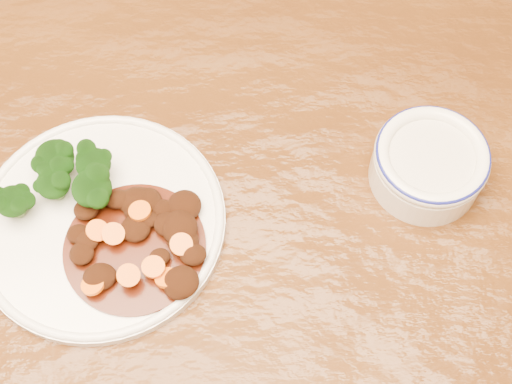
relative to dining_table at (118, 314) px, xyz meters
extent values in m
cube|color=#4F2A0D|center=(0.00, 0.00, 0.06)|extent=(1.58, 1.04, 0.04)
cylinder|color=white|center=(0.00, 0.06, 0.08)|extent=(0.23, 0.23, 0.01)
torus|color=white|center=(0.00, 0.06, 0.09)|extent=(0.23, 0.23, 0.01)
cylinder|color=#719F52|center=(-0.07, 0.08, 0.10)|extent=(0.01, 0.01, 0.01)
ellipsoid|color=black|center=(-0.07, 0.08, 0.11)|extent=(0.03, 0.03, 0.02)
cylinder|color=#719F52|center=(-0.04, 0.12, 0.10)|extent=(0.01, 0.01, 0.01)
ellipsoid|color=black|center=(-0.04, 0.12, 0.12)|extent=(0.04, 0.04, 0.03)
cylinder|color=#719F52|center=(0.00, 0.08, 0.10)|extent=(0.01, 0.01, 0.01)
ellipsoid|color=black|center=(0.00, 0.08, 0.12)|extent=(0.04, 0.04, 0.03)
cylinder|color=#719F52|center=(-0.04, 0.09, 0.10)|extent=(0.01, 0.01, 0.01)
ellipsoid|color=black|center=(-0.04, 0.09, 0.11)|extent=(0.03, 0.03, 0.02)
cylinder|color=#719F52|center=(0.00, 0.11, 0.10)|extent=(0.01, 0.01, 0.01)
ellipsoid|color=black|center=(0.00, 0.11, 0.11)|extent=(0.03, 0.03, 0.03)
cylinder|color=#421207|center=(0.03, 0.03, 0.09)|extent=(0.13, 0.13, 0.00)
ellipsoid|color=black|center=(0.06, 0.04, 0.10)|extent=(0.02, 0.02, 0.01)
ellipsoid|color=black|center=(0.07, 0.04, 0.10)|extent=(0.02, 0.02, 0.01)
ellipsoid|color=black|center=(-0.02, 0.04, 0.10)|extent=(0.02, 0.02, 0.01)
ellipsoid|color=black|center=(-0.01, 0.07, 0.10)|extent=(0.02, 0.02, 0.01)
ellipsoid|color=black|center=(-0.01, 0.04, 0.10)|extent=(0.02, 0.02, 0.01)
ellipsoid|color=black|center=(0.08, 0.04, 0.10)|extent=(0.02, 0.02, 0.01)
ellipsoid|color=black|center=(0.07, -0.02, 0.10)|extent=(0.03, 0.02, 0.01)
ellipsoid|color=black|center=(0.02, 0.07, 0.10)|extent=(0.02, 0.02, 0.01)
ellipsoid|color=black|center=(0.04, 0.07, 0.10)|extent=(0.03, 0.03, 0.02)
ellipsoid|color=black|center=(0.04, 0.05, 0.10)|extent=(0.02, 0.02, 0.01)
ellipsoid|color=black|center=(0.06, 0.06, 0.10)|extent=(0.02, 0.02, 0.01)
ellipsoid|color=black|center=(0.08, 0.03, 0.10)|extent=(0.03, 0.02, 0.01)
ellipsoid|color=black|center=(0.07, 0.03, 0.10)|extent=(0.02, 0.02, 0.01)
ellipsoid|color=black|center=(0.05, 0.01, 0.10)|extent=(0.02, 0.02, 0.01)
ellipsoid|color=black|center=(0.08, 0.01, 0.10)|extent=(0.02, 0.02, 0.01)
ellipsoid|color=black|center=(-0.01, 0.02, 0.10)|extent=(0.02, 0.02, 0.01)
ellipsoid|color=black|center=(0.00, 0.00, 0.10)|extent=(0.03, 0.03, 0.01)
ellipsoid|color=black|center=(0.03, 0.04, 0.10)|extent=(0.03, 0.03, 0.01)
ellipsoid|color=black|center=(0.05, 0.07, 0.10)|extent=(0.03, 0.03, 0.01)
ellipsoid|color=black|center=(0.04, 0.06, 0.10)|extent=(0.02, 0.02, 0.01)
ellipsoid|color=black|center=(0.07, 0.04, 0.10)|extent=(0.03, 0.03, 0.02)
ellipsoid|color=black|center=(0.08, 0.06, 0.10)|extent=(0.03, 0.03, 0.02)
ellipsoid|color=black|center=(0.07, -0.01, 0.10)|extent=(0.03, 0.03, 0.02)
cylinder|color=#E85F0C|center=(0.07, 0.02, 0.11)|extent=(0.03, 0.03, 0.01)
cylinder|color=#E85F0C|center=(0.00, -0.01, 0.10)|extent=(0.03, 0.03, 0.01)
cylinder|color=#E85F0C|center=(0.03, 0.00, 0.11)|extent=(0.03, 0.03, 0.01)
cylinder|color=#E85F0C|center=(0.06, -0.01, 0.10)|extent=(0.02, 0.02, 0.01)
cylinder|color=#E85F0C|center=(0.04, 0.06, 0.11)|extent=(0.03, 0.03, 0.01)
cylinder|color=#E85F0C|center=(0.00, 0.04, 0.10)|extent=(0.03, 0.03, 0.01)
cylinder|color=#E85F0C|center=(0.01, 0.04, 0.11)|extent=(0.02, 0.03, 0.01)
cylinder|color=#E85F0C|center=(0.05, 0.00, 0.11)|extent=(0.03, 0.03, 0.01)
cylinder|color=white|center=(0.31, 0.08, 0.10)|extent=(0.11, 0.11, 0.03)
cylinder|color=beige|center=(0.31, 0.08, 0.12)|extent=(0.08, 0.08, 0.01)
torus|color=white|center=(0.31, 0.08, 0.12)|extent=(0.11, 0.11, 0.01)
torus|color=navy|center=(0.31, 0.08, 0.12)|extent=(0.10, 0.10, 0.00)
camera|label=1|loc=(0.11, -0.23, 0.68)|focal=50.00mm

